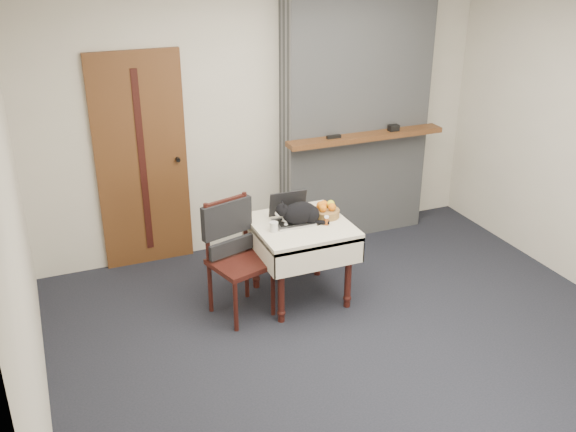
# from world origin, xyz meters

# --- Properties ---
(ground) EXTENTS (4.50, 4.50, 0.00)m
(ground) POSITION_xyz_m (0.00, 0.00, 0.00)
(ground) COLOR black
(ground) RESTS_ON ground
(room_shell) EXTENTS (4.52, 4.01, 2.61)m
(room_shell) POSITION_xyz_m (0.00, 0.46, 1.76)
(room_shell) COLOR beige
(room_shell) RESTS_ON ground
(door) EXTENTS (0.82, 0.10, 2.00)m
(door) POSITION_xyz_m (-1.20, 1.97, 1.00)
(door) COLOR brown
(door) RESTS_ON ground
(chimney) EXTENTS (1.62, 0.48, 2.60)m
(chimney) POSITION_xyz_m (0.90, 1.85, 1.30)
(chimney) COLOR gray
(chimney) RESTS_ON ground
(side_table) EXTENTS (0.78, 0.78, 0.70)m
(side_table) POSITION_xyz_m (-0.13, 0.81, 0.59)
(side_table) COLOR #38140F
(side_table) RESTS_ON ground
(laptop) EXTENTS (0.33, 0.28, 0.24)m
(laptop) POSITION_xyz_m (-0.19, 0.88, 0.76)
(laptop) COLOR #B7B7BC
(laptop) RESTS_ON side_table
(cat) EXTENTS (0.44, 0.23, 0.22)m
(cat) POSITION_xyz_m (-0.14, 0.80, 0.79)
(cat) COLOR black
(cat) RESTS_ON side_table
(cream_jar) EXTENTS (0.07, 0.07, 0.08)m
(cream_jar) POSITION_xyz_m (-0.39, 0.75, 0.74)
(cream_jar) COLOR silver
(cream_jar) RESTS_ON side_table
(pill_bottle) EXTENTS (0.04, 0.04, 0.08)m
(pill_bottle) POSITION_xyz_m (0.05, 0.70, 0.74)
(pill_bottle) COLOR #974112
(pill_bottle) RESTS_ON side_table
(fruit_basket) EXTENTS (0.23, 0.23, 0.13)m
(fruit_basket) POSITION_xyz_m (0.12, 0.86, 0.75)
(fruit_basket) COLOR #92633B
(fruit_basket) RESTS_ON side_table
(desk_clutter) EXTENTS (0.13, 0.04, 0.01)m
(desk_clutter) POSITION_xyz_m (0.07, 0.82, 0.70)
(desk_clutter) COLOR black
(desk_clutter) RESTS_ON side_table
(chair) EXTENTS (0.54, 0.54, 0.98)m
(chair) POSITION_xyz_m (-0.71, 0.85, 0.62)
(chair) COLOR #38140F
(chair) RESTS_ON ground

